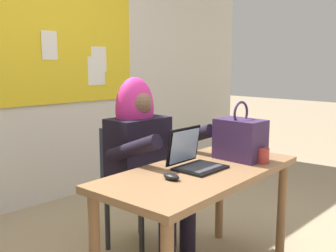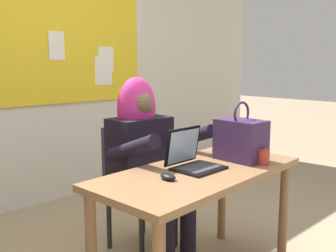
% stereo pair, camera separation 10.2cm
% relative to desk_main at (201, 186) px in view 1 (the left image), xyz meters
% --- Properties ---
extents(wall_back_bulletin, '(6.36, 2.16, 2.99)m').
position_rel_desk_main_xyz_m(wall_back_bulletin, '(-0.11, 1.97, 0.89)').
color(wall_back_bulletin, silver).
rests_on(wall_back_bulletin, ground).
extents(desk_main, '(1.36, 0.71, 0.72)m').
position_rel_desk_main_xyz_m(desk_main, '(0.00, 0.00, 0.00)').
color(desk_main, '#8E6642').
rests_on(desk_main, ground).
extents(chair_at_desk, '(0.45, 0.45, 0.89)m').
position_rel_desk_main_xyz_m(chair_at_desk, '(0.04, 0.67, -0.12)').
color(chair_at_desk, '#2D3347').
rests_on(chair_at_desk, ground).
extents(person_costumed, '(0.59, 0.60, 1.24)m').
position_rel_desk_main_xyz_m(person_costumed, '(0.05, 0.54, 0.11)').
color(person_costumed, black).
rests_on(person_costumed, ground).
extents(laptop, '(0.29, 0.27, 0.24)m').
position_rel_desk_main_xyz_m(laptop, '(-0.01, 0.05, 0.15)').
color(laptop, black).
rests_on(laptop, desk_main).
extents(computer_mouse, '(0.06, 0.11, 0.03)m').
position_rel_desk_main_xyz_m(computer_mouse, '(-0.27, -0.02, 0.12)').
color(computer_mouse, black).
rests_on(computer_mouse, desk_main).
extents(handbag, '(0.20, 0.30, 0.38)m').
position_rel_desk_main_xyz_m(handbag, '(0.36, -0.03, 0.24)').
color(handbag, '#38234C').
rests_on(handbag, desk_main).
extents(coffee_mug, '(0.08, 0.08, 0.09)m').
position_rel_desk_main_xyz_m(coffee_mug, '(0.37, -0.18, 0.15)').
color(coffee_mug, '#B23833').
rests_on(coffee_mug, desk_main).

